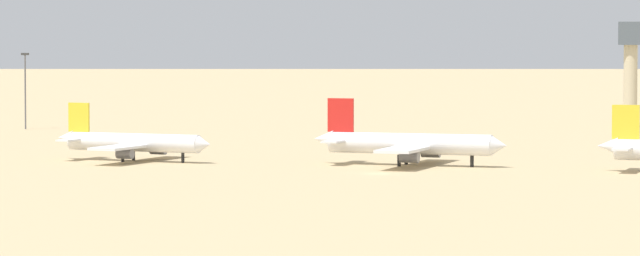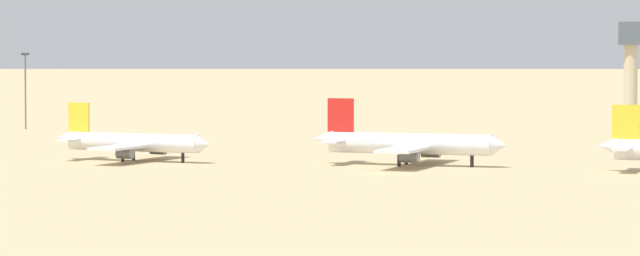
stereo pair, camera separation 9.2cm
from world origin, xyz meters
name	(u,v)px [view 2 (the right image)]	position (x,y,z in m)	size (l,w,h in m)	color
ground	(377,174)	(0.00, 0.00, 0.00)	(4000.00, 4000.00, 0.00)	tan
parked_jet_yellow_2	(132,142)	(-48.35, 14.71, 3.32)	(30.66, 26.00, 10.13)	white
parked_jet_red_3	(408,144)	(0.53, 18.86, 3.71)	(34.27, 28.77, 11.33)	white
control_tower	(631,63)	(20.50, 152.35, 14.79)	(5.20, 5.20, 24.50)	#C6B793
light_pole_west	(25,86)	(-110.27, 102.23, 9.93)	(1.80, 0.50, 17.39)	#59595E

